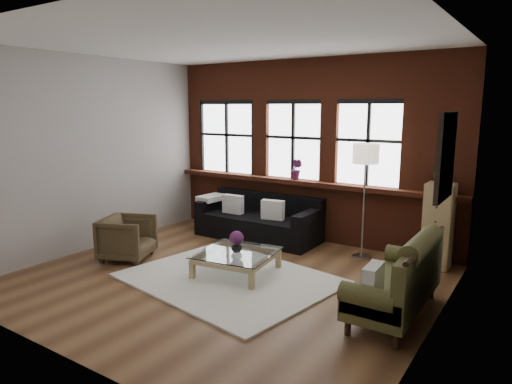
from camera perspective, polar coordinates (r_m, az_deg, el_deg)
The scene contains 26 objects.
floor at distance 6.53m, azimuth -3.70°, elevation -10.69°, with size 5.50×5.50×0.00m, color brown.
ceiling at distance 6.15m, azimuth -4.07°, elevation 18.33°, with size 5.50×5.50×0.00m, color white.
wall_back at distance 8.25m, azimuth 6.73°, elevation 5.17°, with size 5.50×5.50×0.00m, color #ACA6A0.
wall_front at distance 4.44m, azimuth -23.79°, elevation -0.29°, with size 5.50×5.50×0.00m, color #ACA6A0.
wall_left at distance 8.10m, azimuth -19.61°, elevation 4.53°, with size 5.00×5.00×0.00m, color #ACA6A0.
wall_right at distance 4.99m, azimuth 22.13°, elevation 0.94°, with size 5.00×5.00×0.00m, color #ACA6A0.
brick_backwall at distance 8.20m, azimuth 6.54°, elevation 5.14°, with size 5.50×0.12×3.20m, color maroon, non-canonical shape.
sill_ledge at distance 8.19m, azimuth 6.17°, elevation 1.19°, with size 5.50×0.30×0.08m, color maroon.
window_left at distance 9.15m, azimuth -3.57°, elevation 6.69°, with size 1.38×0.10×1.50m, color black, non-canonical shape.
window_mid at distance 8.34m, azimuth 4.74°, elevation 6.29°, with size 1.38×0.10×1.50m, color black, non-canonical shape.
window_right at distance 7.76m, azimuth 13.88°, elevation 5.71°, with size 1.38×0.10×1.50m, color black, non-canonical shape.
wall_poster at distance 5.26m, azimuth 22.66°, elevation 4.11°, with size 0.05×0.74×0.94m, color black, non-canonical shape.
shag_rug at distance 6.48m, azimuth -3.37°, elevation -10.75°, with size 2.73×2.14×0.03m, color white.
dark_sofa at distance 8.29m, azimuth 0.24°, elevation -3.09°, with size 2.26×0.91×0.82m, color black, non-canonical shape.
pillow_a at distance 8.44m, azimuth -2.89°, elevation -1.53°, with size 0.40×0.14×0.34m, color silver.
pillow_b at distance 7.97m, azimuth 2.11°, elevation -2.24°, with size 0.40×0.14×0.34m, color silver.
vintage_settee at distance 5.52m, azimuth 16.98°, elevation -10.12°, with size 0.77×1.72×0.92m, color #464520, non-canonical shape.
pillow_settee at distance 5.03m, azimuth 14.41°, elevation -10.68°, with size 0.14×0.38×0.34m, color silver.
armchair at distance 7.49m, azimuth -15.79°, elevation -5.54°, with size 0.73×0.75×0.68m, color #423421.
coffee_table at distance 6.61m, azimuth -2.42°, elevation -8.91°, with size 1.03×1.03×0.35m, color tan, non-canonical shape.
vase at distance 6.53m, azimuth -2.44°, elevation -6.80°, with size 0.16×0.16×0.17m, color #B2B2B2.
flowers at distance 6.49m, azimuth -2.45°, elevation -5.76°, with size 0.20×0.20×0.20m, color #65225F.
drawer_chest at distance 7.28m, azimuth 21.82°, elevation -3.94°, with size 0.39×0.39×1.27m, color tan.
potted_plant_top at distance 7.14m, azimuth 22.26°, elevation 2.36°, with size 0.31×0.27×0.34m, color #2D5923.
floor_lamp at distance 7.31m, azimuth 13.34°, elevation -0.64°, with size 0.40×0.40×1.97m, color #A5A5A8, non-canonical shape.
sill_plant at distance 8.21m, azimuth 5.11°, elevation 2.85°, with size 0.21×0.17×0.38m, color #65225F.
Camera 1 is at (3.69, -4.84, 2.37)m, focal length 32.00 mm.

